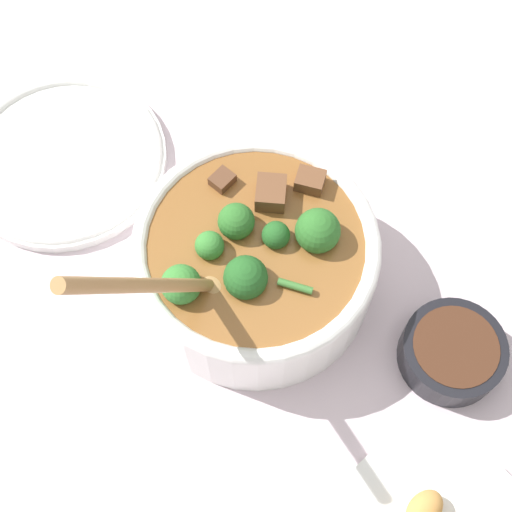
{
  "coord_description": "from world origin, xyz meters",
  "views": [
    {
      "loc": [
        0.21,
        -0.22,
        0.69
      ],
      "look_at": [
        0.0,
        0.0,
        0.06
      ],
      "focal_mm": 50.0,
      "sensor_mm": 36.0,
      "label": 1
    }
  ],
  "objects": [
    {
      "name": "stew_bowl",
      "position": [
        0.0,
        -0.0,
        0.05
      ],
      "size": [
        0.24,
        0.3,
        0.29
      ],
      "color": "white",
      "rests_on": "ground_plane"
    },
    {
      "name": "condiment_bowl",
      "position": [
        0.2,
        0.07,
        0.02
      ],
      "size": [
        0.1,
        0.1,
        0.04
      ],
      "color": "black",
      "rests_on": "ground_plane"
    },
    {
      "name": "empty_plate",
      "position": [
        -0.26,
        -0.05,
        0.01
      ],
      "size": [
        0.23,
        0.23,
        0.02
      ],
      "color": "white",
      "rests_on": "ground_plane"
    },
    {
      "name": "ground_plane",
      "position": [
        0.0,
        0.0,
        0.0
      ],
      "size": [
        4.0,
        4.0,
        0.0
      ],
      "primitive_type": "plane",
      "color": "silver"
    }
  ]
}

